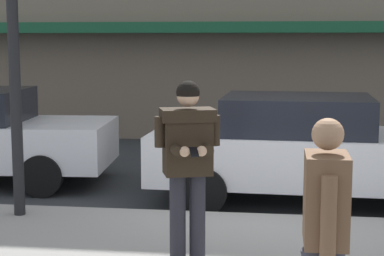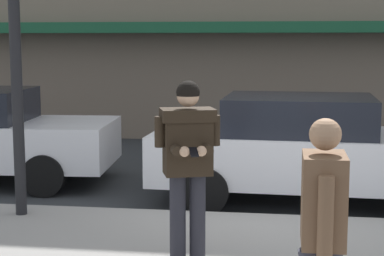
{
  "view_description": "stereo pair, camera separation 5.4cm",
  "coord_description": "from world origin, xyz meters",
  "views": [
    {
      "loc": [
        0.15,
        -8.18,
        2.34
      ],
      "look_at": [
        -0.65,
        -2.11,
        1.49
      ],
      "focal_mm": 60.0,
      "sensor_mm": 36.0,
      "label": 1
    },
    {
      "loc": [
        0.21,
        -8.17,
        2.34
      ],
      "look_at": [
        -0.65,
        -2.11,
        1.49
      ],
      "focal_mm": 60.0,
      "sensor_mm": 36.0,
      "label": 2
    }
  ],
  "objects": [
    {
      "name": "pedestrian_dark_coat",
      "position": [
        0.49,
        -4.0,
        1.11
      ],
      "size": [
        0.33,
        0.6,
        1.7
      ],
      "color": "#33333D",
      "rests_on": "sidewalk"
    },
    {
      "name": "ground_plane",
      "position": [
        0.0,
        0.0,
        0.0
      ],
      "size": [
        80.0,
        80.0,
        0.0
      ],
      "primitive_type": "plane",
      "color": "#2B2D30"
    },
    {
      "name": "man_texting_on_phone",
      "position": [
        -0.7,
        -2.06,
        1.25
      ],
      "size": [
        0.62,
        0.64,
        1.81
      ],
      "color": "#23232B",
      "rests_on": "sidewalk"
    },
    {
      "name": "curb_paint_line",
      "position": [
        1.0,
        0.05,
        0.0
      ],
      "size": [
        28.0,
        0.12,
        0.01
      ],
      "primitive_type": "cube",
      "color": "silver",
      "rests_on": "ground"
    },
    {
      "name": "parked_sedan_mid",
      "position": [
        0.59,
        1.0,
        0.79
      ],
      "size": [
        4.56,
        2.05,
        1.54
      ],
      "color": "silver",
      "rests_on": "ground"
    }
  ]
}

